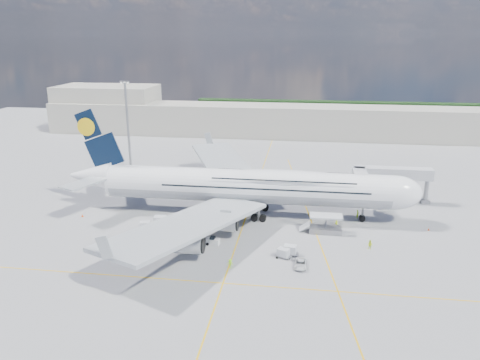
# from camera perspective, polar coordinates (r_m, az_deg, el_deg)

# --- Properties ---
(ground) EXTENTS (300.00, 300.00, 0.00)m
(ground) POSITION_cam_1_polar(r_m,az_deg,el_deg) (94.88, 0.04, -6.50)
(ground) COLOR gray
(ground) RESTS_ON ground
(taxi_line_main) EXTENTS (0.25, 220.00, 0.01)m
(taxi_line_main) POSITION_cam_1_polar(r_m,az_deg,el_deg) (94.87, 0.04, -6.50)
(taxi_line_main) COLOR #E0A70B
(taxi_line_main) RESTS_ON ground
(taxi_line_cross) EXTENTS (120.00, 0.25, 0.01)m
(taxi_line_cross) POSITION_cam_1_polar(r_m,az_deg,el_deg) (77.23, -2.08, -12.45)
(taxi_line_cross) COLOR #E0A70B
(taxi_line_cross) RESTS_ON ground
(taxi_line_diag) EXTENTS (14.16, 99.06, 0.01)m
(taxi_line_diag) POSITION_cam_1_polar(r_m,az_deg,el_deg) (103.33, 8.55, -4.64)
(taxi_line_diag) COLOR #E0A70B
(taxi_line_diag) RESTS_ON ground
(airliner) EXTENTS (77.26, 79.15, 23.71)m
(airliner) POSITION_cam_1_polar(r_m,az_deg,el_deg) (101.65, 0.96, -0.70)
(airliner) COLOR white
(airliner) RESTS_ON ground
(jet_bridge) EXTENTS (18.80, 12.10, 8.50)m
(jet_bridge) POSITION_cam_1_polar(r_m,az_deg,el_deg) (112.82, 16.74, 0.38)
(jet_bridge) COLOR #B7B7BC
(jet_bridge) RESTS_ON ground
(cargo_loader) EXTENTS (8.53, 3.20, 3.67)m
(cargo_loader) POSITION_cam_1_polar(r_m,az_deg,el_deg) (96.39, 10.28, -5.59)
(cargo_loader) COLOR silver
(cargo_loader) RESTS_ON ground
(light_mast) EXTENTS (3.00, 0.70, 25.50)m
(light_mast) POSITION_cam_1_polar(r_m,az_deg,el_deg) (143.11, -13.54, 6.76)
(light_mast) COLOR gray
(light_mast) RESTS_ON ground
(terminal) EXTENTS (180.00, 16.00, 12.00)m
(terminal) POSITION_cam_1_polar(r_m,az_deg,el_deg) (184.18, 4.18, 7.21)
(terminal) COLOR #B2AD9E
(terminal) RESTS_ON ground
(hangar) EXTENTS (40.00, 22.00, 18.00)m
(hangar) POSITION_cam_1_polar(r_m,az_deg,el_deg) (205.33, -15.80, 8.50)
(hangar) COLOR #B2AD9E
(hangar) RESTS_ON ground
(tree_line) EXTENTS (160.00, 6.00, 8.00)m
(tree_line) POSITION_cam_1_polar(r_m,az_deg,el_deg) (230.22, 15.06, 8.20)
(tree_line) COLOR #193814
(tree_line) RESTS_ON ground
(dolly_row_a) EXTENTS (3.03, 2.12, 1.74)m
(dolly_row_a) POSITION_cam_1_polar(r_m,az_deg,el_deg) (98.07, -11.51, -5.46)
(dolly_row_a) COLOR gray
(dolly_row_a) RESTS_ON ground
(dolly_row_b) EXTENTS (3.59, 2.25, 0.49)m
(dolly_row_b) POSITION_cam_1_polar(r_m,az_deg,el_deg) (92.83, -8.91, -7.03)
(dolly_row_b) COLOR gray
(dolly_row_b) RESTS_ON ground
(dolly_row_c) EXTENTS (3.14, 2.41, 0.41)m
(dolly_row_c) POSITION_cam_1_polar(r_m,az_deg,el_deg) (96.84, -4.41, -5.84)
(dolly_row_c) COLOR gray
(dolly_row_c) RESTS_ON ground
(dolly_back) EXTENTS (3.57, 2.20, 2.14)m
(dolly_back) POSITION_cam_1_polar(r_m,az_deg,el_deg) (99.39, -9.71, -4.90)
(dolly_back) COLOR gray
(dolly_back) RESTS_ON ground
(dolly_nose_far) EXTENTS (3.13, 2.47, 1.75)m
(dolly_nose_far) POSITION_cam_1_polar(r_m,az_deg,el_deg) (85.05, 5.30, -8.84)
(dolly_nose_far) COLOR gray
(dolly_nose_far) RESTS_ON ground
(dolly_nose_near) EXTENTS (3.22, 2.02, 1.91)m
(dolly_nose_near) POSITION_cam_1_polar(r_m,az_deg,el_deg) (86.03, 6.11, -8.48)
(dolly_nose_near) COLOR gray
(dolly_nose_near) RESTS_ON ground
(baggage_tug) EXTENTS (2.70, 1.49, 1.61)m
(baggage_tug) POSITION_cam_1_polar(r_m,az_deg,el_deg) (89.84, -3.36, -7.46)
(baggage_tug) COLOR silver
(baggage_tug) RESTS_ON ground
(catering_truck_inner) EXTENTS (6.23, 3.50, 3.50)m
(catering_truck_inner) POSITION_cam_1_polar(r_m,az_deg,el_deg) (122.66, 0.76, -0.06)
(catering_truck_inner) COLOR gray
(catering_truck_inner) RESTS_ON ground
(catering_truck_outer) EXTENTS (7.41, 3.65, 4.24)m
(catering_truck_outer) POSITION_cam_1_polar(r_m,az_deg,el_deg) (131.23, -1.61, 1.26)
(catering_truck_outer) COLOR gray
(catering_truck_outer) RESTS_ON ground
(service_van) EXTENTS (2.12, 4.35, 1.19)m
(service_van) POSITION_cam_1_polar(r_m,az_deg,el_deg) (82.32, 7.38, -10.12)
(service_van) COLOR silver
(service_van) RESTS_ON ground
(crew_nose) EXTENTS (0.76, 0.82, 1.88)m
(crew_nose) POSITION_cam_1_polar(r_m,az_deg,el_deg) (105.17, 14.14, -4.05)
(crew_nose) COLOR #C0FE1A
(crew_nose) RESTS_ON ground
(crew_loader) EXTENTS (1.16, 1.08, 1.90)m
(crew_loader) POSITION_cam_1_polar(r_m,az_deg,el_deg) (90.91, 15.57, -7.64)
(crew_loader) COLOR #C8E017
(crew_loader) RESTS_ON ground
(crew_wing) EXTENTS (0.89, 1.26, 1.99)m
(crew_wing) POSITION_cam_1_polar(r_m,az_deg,el_deg) (100.04, -8.34, -4.78)
(crew_wing) COLOR #BAEA18
(crew_wing) RESTS_ON ground
(crew_van) EXTENTS (0.74, 0.93, 1.66)m
(crew_van) POSITION_cam_1_polar(r_m,az_deg,el_deg) (100.83, 11.68, -4.88)
(crew_van) COLOR #D7F619
(crew_van) RESTS_ON ground
(crew_tug) EXTENTS (1.17, 0.77, 1.70)m
(crew_tug) POSITION_cam_1_polar(r_m,az_deg,el_deg) (81.27, -1.20, -10.15)
(crew_tug) COLOR #A4F619
(crew_tug) RESTS_ON ground
(cone_nose) EXTENTS (0.40, 0.40, 0.51)m
(cone_nose) POSITION_cam_1_polar(r_m,az_deg,el_deg) (103.59, 22.01, -5.58)
(cone_nose) COLOR #FF4D0D
(cone_nose) RESTS_ON ground
(cone_wing_left_inner) EXTENTS (0.48, 0.48, 0.62)m
(cone_wing_left_inner) POSITION_cam_1_polar(r_m,az_deg,el_deg) (117.55, -5.90, -1.63)
(cone_wing_left_inner) COLOR #FF4D0D
(cone_wing_left_inner) RESTS_ON ground
(cone_wing_left_outer) EXTENTS (0.48, 0.48, 0.62)m
(cone_wing_left_outer) POSITION_cam_1_polar(r_m,az_deg,el_deg) (123.04, -6.33, -0.77)
(cone_wing_left_outer) COLOR #FF4D0D
(cone_wing_left_outer) RESTS_ON ground
(cone_wing_right_inner) EXTENTS (0.41, 0.41, 0.52)m
(cone_wing_right_inner) POSITION_cam_1_polar(r_m,az_deg,el_deg) (89.59, -8.53, -8.04)
(cone_wing_right_inner) COLOR #FF4D0D
(cone_wing_right_inner) RESTS_ON ground
(cone_wing_right_outer) EXTENTS (0.40, 0.40, 0.51)m
(cone_wing_right_outer) POSITION_cam_1_polar(r_m,az_deg,el_deg) (90.60, -8.66, -7.75)
(cone_wing_right_outer) COLOR #FF4D0D
(cone_wing_right_outer) RESTS_ON ground
(cone_tail) EXTENTS (0.50, 0.50, 0.64)m
(cone_tail) POSITION_cam_1_polar(r_m,az_deg,el_deg) (108.58, -18.67, -4.12)
(cone_tail) COLOR #FF4D0D
(cone_tail) RESTS_ON ground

